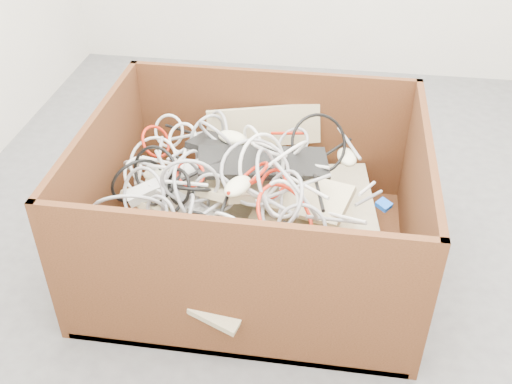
# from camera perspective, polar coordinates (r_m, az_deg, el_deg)

# --- Properties ---
(ground) EXTENTS (3.00, 3.00, 0.00)m
(ground) POSITION_cam_1_polar(r_m,az_deg,el_deg) (2.52, 4.47, -2.79)
(ground) COLOR #4F4F51
(ground) RESTS_ON ground
(cardboard_box) EXTENTS (1.16, 0.96, 0.57)m
(cardboard_box) POSITION_cam_1_polar(r_m,az_deg,el_deg) (2.25, -0.47, -3.43)
(cardboard_box) COLOR #381E0E
(cardboard_box) RESTS_ON ground
(keyboard_pile) EXTENTS (0.86, 1.01, 0.30)m
(keyboard_pile) POSITION_cam_1_polar(r_m,az_deg,el_deg) (2.17, 0.22, -0.27)
(keyboard_pile) COLOR tan
(keyboard_pile) RESTS_ON cardboard_box
(mice_scatter) EXTENTS (0.80, 0.70, 0.22)m
(mice_scatter) POSITION_cam_1_polar(r_m,az_deg,el_deg) (2.13, -0.53, 0.76)
(mice_scatter) COLOR beige
(mice_scatter) RESTS_ON keyboard_pile
(power_strip_left) EXTENTS (0.28, 0.19, 0.12)m
(power_strip_left) POSITION_cam_1_polar(r_m,az_deg,el_deg) (2.14, -8.43, 0.89)
(power_strip_left) COLOR silver
(power_strip_left) RESTS_ON keyboard_pile
(power_strip_right) EXTENTS (0.27, 0.16, 0.09)m
(power_strip_right) POSITION_cam_1_polar(r_m,az_deg,el_deg) (2.10, -6.86, -1.19)
(power_strip_right) COLOR silver
(power_strip_right) RESTS_ON keyboard_pile
(vga_plug) EXTENTS (0.06, 0.06, 0.03)m
(vga_plug) POSITION_cam_1_polar(r_m,az_deg,el_deg) (2.07, 11.95, -1.18)
(vga_plug) COLOR #0C44BE
(vga_plug) RESTS_ON keyboard_pile
(cable_tangle) EXTENTS (0.97, 0.82, 0.40)m
(cable_tangle) POSITION_cam_1_polar(r_m,az_deg,el_deg) (2.08, -3.74, 1.39)
(cable_tangle) COLOR #949599
(cable_tangle) RESTS_ON keyboard_pile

